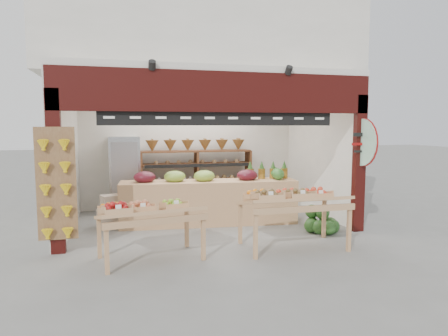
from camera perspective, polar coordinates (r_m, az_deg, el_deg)
The scene contains 11 objects.
ground at distance 8.30m, azimuth -2.10°, elevation -8.36°, with size 60.00×60.00×0.00m, color slate.
shop_structure at distance 9.80m, azimuth -4.33°, elevation 16.94°, with size 6.36×5.12×5.40m.
banana_board at distance 6.81m, azimuth -22.86°, elevation -2.42°, with size 0.60×0.15×1.80m.
gift_sign at distance 8.08m, azimuth 19.19°, elevation 3.48°, with size 0.04×0.93×0.92m.
back_shelving at distance 9.93m, azimuth -3.95°, elevation 0.54°, with size 2.76×0.45×1.72m.
refrigerator at distance 9.77m, azimuth -13.97°, elevation -0.95°, with size 0.71×0.71×1.81m, color #B0B3B7.
cardboard_stack at distance 8.63m, azimuth -14.56°, elevation -6.33°, with size 1.04×0.88×0.66m.
mid_counter at distance 8.44m, azimuth -2.23°, elevation -4.63°, with size 3.73×1.07×1.14m.
display_table_left at distance 6.29m, azimuth -11.56°, elevation -6.04°, with size 1.69×1.13×1.00m.
display_table_right at distance 6.83m, azimuth 9.25°, elevation -4.26°, with size 1.74×0.99×1.09m.
watermelon_pile at distance 8.08m, azimuth 13.75°, elevation -7.56°, with size 0.70×0.68×0.51m.
Camera 1 is at (-1.74, -7.85, 2.06)m, focal length 32.00 mm.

